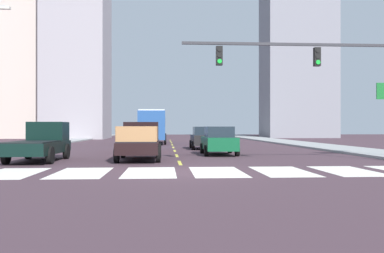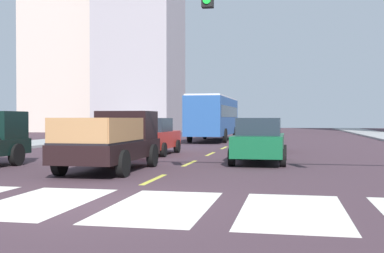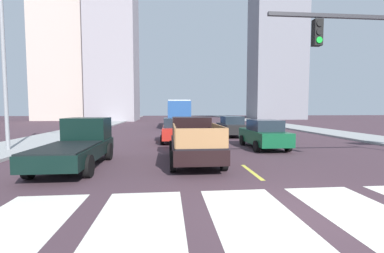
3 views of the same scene
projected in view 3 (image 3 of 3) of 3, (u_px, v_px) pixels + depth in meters
ground_plane at (309, 215)px, 5.83m from camera, size 160.00×160.00×0.00m
sidewalk_right at (331, 133)px, 24.84m from camera, size 3.84×110.00×0.15m
sidewalk_left at (61, 135)px, 22.56m from camera, size 3.84×110.00×0.15m
crosswalk_stripe_1 at (14, 227)px, 5.25m from camera, size 1.90×3.79×0.01m
crosswalk_stripe_2 at (139, 222)px, 5.48m from camera, size 1.90×3.79×0.01m
crosswalk_stripe_3 at (254, 217)px, 5.71m from camera, size 1.90×3.79×0.01m
crosswalk_stripe_4 at (361, 213)px, 5.94m from camera, size 1.90×3.79×0.01m
lane_dash_0 at (252, 172)px, 9.80m from camera, size 0.16×2.40×0.01m
lane_dash_1 at (224, 150)px, 14.77m from camera, size 0.16×2.40×0.01m
lane_dash_2 at (210, 140)px, 19.73m from camera, size 0.16×2.40×0.01m
lane_dash_3 at (201, 133)px, 24.70m from camera, size 0.16×2.40×0.01m
lane_dash_4 at (196, 129)px, 29.67m from camera, size 0.16×2.40×0.01m
lane_dash_5 at (192, 126)px, 34.63m from camera, size 0.16×2.40×0.01m
lane_dash_6 at (189, 124)px, 39.60m from camera, size 0.16×2.40×0.01m
lane_dash_7 at (186, 122)px, 44.57m from camera, size 0.16×2.40×0.01m
pickup_stakebed at (193, 140)px, 11.83m from camera, size 2.18×5.20×1.96m
pickup_dark at (79, 144)px, 10.88m from camera, size 2.18×5.20×1.96m
city_bus at (178, 112)px, 32.93m from camera, size 2.72×10.80×3.32m
sedan_far at (175, 130)px, 18.49m from camera, size 2.02×4.40×1.72m
sedan_near_left at (232, 126)px, 22.25m from camera, size 2.02×4.40×1.72m
sedan_mid at (264, 134)px, 15.54m from camera, size 2.02×4.40×1.72m
streetlight_left at (7, 60)px, 13.88m from camera, size 2.20×0.28×9.00m
tower_tall_centre at (277, 42)px, 57.27m from camera, size 11.09×7.73×33.87m
block_mid_left at (64, 49)px, 52.49m from camera, size 10.50×8.39×28.77m
block_mid_right at (113, 28)px, 49.88m from camera, size 8.73×9.72×35.55m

